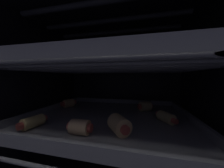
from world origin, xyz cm
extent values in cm
cube|color=black|center=(0.00, 0.00, -0.60)|extent=(51.03, 45.40, 1.20)
cube|color=black|center=(0.00, 22.10, 20.37)|extent=(51.03, 1.20, 40.75)
cube|color=black|center=(-24.91, 0.00, 20.37)|extent=(1.20, 43.00, 40.75)
cube|color=black|center=(24.91, 0.00, 20.37)|extent=(1.20, 43.00, 40.75)
cube|color=black|center=(0.00, 0.00, 41.35)|extent=(51.03, 45.40, 1.20)
cylinder|color=#333338|center=(0.00, -7.88, 38.72)|extent=(38.90, 1.30, 1.30)
cylinder|color=#333338|center=(0.00, 0.00, 38.72)|extent=(38.90, 1.30, 1.30)
cylinder|color=#333338|center=(0.00, 7.88, 38.72)|extent=(38.90, 1.30, 1.30)
cylinder|color=slate|center=(-22.87, 0.00, 11.93)|extent=(0.62, 42.14, 0.62)
cylinder|color=slate|center=(22.87, 0.00, 11.93)|extent=(0.62, 42.14, 0.62)
cylinder|color=slate|center=(0.00, -14.75, 11.93)|extent=(45.75, 0.62, 0.62)
cylinder|color=slate|center=(0.00, -10.53, 11.93)|extent=(45.75, 0.62, 0.62)
cylinder|color=slate|center=(0.00, -6.32, 11.93)|extent=(45.75, 0.62, 0.62)
cylinder|color=slate|center=(0.00, -2.11, 11.93)|extent=(45.75, 0.62, 0.62)
cylinder|color=slate|center=(0.00, 2.11, 11.93)|extent=(45.75, 0.62, 0.62)
cylinder|color=slate|center=(0.00, 6.32, 11.93)|extent=(45.75, 0.62, 0.62)
cylinder|color=slate|center=(0.00, 10.53, 11.93)|extent=(45.75, 0.62, 0.62)
cylinder|color=slate|center=(0.00, 14.75, 11.93)|extent=(45.75, 0.62, 0.62)
cylinder|color=slate|center=(0.00, 18.96, 11.93)|extent=(45.75, 0.62, 0.62)
cube|color=gray|center=(0.00, 0.00, 12.55)|extent=(41.24, 34.16, 0.63)
cube|color=gray|center=(0.00, -16.68, 13.67)|extent=(41.24, 0.80, 1.60)
cube|color=gray|center=(0.00, 16.68, 13.67)|extent=(41.24, 0.80, 1.60)
cube|color=gray|center=(-20.22, 0.00, 13.67)|extent=(0.80, 34.16, 1.60)
cube|color=gray|center=(20.22, 0.00, 13.67)|extent=(0.80, 34.16, 1.60)
cylinder|color=#E8B785|center=(-2.92, -11.53, 14.27)|extent=(3.45, 2.82, 2.79)
cylinder|color=#C64C42|center=(-0.88, -11.52, 14.27)|extent=(0.66, 1.60, 1.59)
cylinder|color=#C64C42|center=(-4.97, -11.54, 14.27)|extent=(0.66, 1.60, 1.59)
cylinder|color=#DCC482|center=(14.15, -1.54, 14.08)|extent=(4.13, 4.69, 2.42)
cylinder|color=#C64C42|center=(15.44, -3.73, 14.08)|extent=(1.55, 1.52, 1.17)
cylinder|color=#C64C42|center=(12.86, 0.66, 14.08)|extent=(1.55, 1.52, 1.17)
cylinder|color=#E0C073|center=(-14.17, -11.09, 14.07)|extent=(3.15, 4.54, 2.41)
cylinder|color=#C64C42|center=(-13.71, -8.64, 14.07)|extent=(1.55, 1.07, 1.42)
cylinder|color=#C64C42|center=(-14.64, -13.54, 14.07)|extent=(1.55, 1.07, 1.42)
cylinder|color=#DCB57E|center=(4.18, -9.46, 14.54)|extent=(5.13, 5.34, 3.33)
cylinder|color=#C64C42|center=(2.81, -7.49, 14.54)|extent=(1.70, 1.44, 1.66)
cylinder|color=#C64C42|center=(5.55, -11.42, 14.54)|extent=(1.70, 1.44, 1.66)
cylinder|color=#E1B176|center=(-16.95, 5.92, 14.31)|extent=(4.20, 4.31, 2.88)
cylinder|color=#C64C42|center=(-15.78, 7.72, 14.31)|extent=(1.95, 1.77, 1.66)
cylinder|color=#C64C42|center=(-18.12, 4.12, 14.31)|extent=(1.95, 1.77, 1.66)
cylinder|color=#D5B981|center=(9.75, 7.16, 14.38)|extent=(4.32, 4.21, 3.02)
cylinder|color=#C64C42|center=(11.50, 8.09, 14.38)|extent=(1.36, 1.77, 1.65)
cylinder|color=#C64C42|center=(8.01, 6.23, 14.38)|extent=(1.36, 1.77, 1.65)
cylinder|color=slate|center=(-22.87, 0.00, 25.59)|extent=(0.56, 42.14, 0.56)
cylinder|color=slate|center=(22.87, 0.00, 25.59)|extent=(0.56, 42.14, 0.56)
cylinder|color=slate|center=(0.00, -18.73, 25.59)|extent=(45.75, 0.56, 0.56)
cylinder|color=slate|center=(0.00, -14.05, 25.59)|extent=(45.75, 0.56, 0.56)
cylinder|color=slate|center=(0.00, -9.36, 25.59)|extent=(45.75, 0.56, 0.56)
cylinder|color=slate|center=(0.00, -4.68, 25.59)|extent=(45.75, 0.56, 0.56)
cylinder|color=slate|center=(0.00, 0.00, 25.59)|extent=(45.75, 0.56, 0.56)
cylinder|color=slate|center=(0.00, 4.68, 25.59)|extent=(45.75, 0.56, 0.56)
cylinder|color=slate|center=(0.00, 9.36, 25.59)|extent=(45.75, 0.56, 0.56)
cylinder|color=slate|center=(0.00, 14.05, 25.59)|extent=(45.75, 0.56, 0.56)
cylinder|color=slate|center=(0.00, 18.73, 25.59)|extent=(45.75, 0.56, 0.56)
cube|color=silver|center=(0.00, 0.00, 26.45)|extent=(41.24, 34.16, 1.16)
cube|color=silver|center=(0.00, -16.68, 27.73)|extent=(41.24, 0.80, 1.40)
cube|color=silver|center=(0.00, 16.68, 27.73)|extent=(41.24, 0.80, 1.40)
cube|color=silver|center=(-20.22, 0.00, 27.73)|extent=(0.80, 34.16, 1.40)
cube|color=silver|center=(20.22, 0.00, 27.73)|extent=(0.80, 34.16, 1.40)
cylinder|color=#DEB174|center=(16.28, 2.05, 28.58)|extent=(4.37, 3.70, 3.10)
cylinder|color=#C64C42|center=(13.96, 1.67, 28.58)|extent=(1.06, 1.85, 1.75)
cylinder|color=#C64C42|center=(18.60, 2.44, 28.58)|extent=(1.06, 1.85, 1.75)
cylinder|color=#EAB982|center=(-9.41, 10.87, 28.36)|extent=(2.82, 4.19, 2.66)
cylinder|color=#C64C42|center=(-9.51, 13.40, 28.36)|extent=(1.37, 1.02, 1.33)
cylinder|color=#C64C42|center=(-9.31, 8.34, 28.36)|extent=(1.37, 1.02, 1.33)
cylinder|color=#D5BA78|center=(15.25, -4.67, 28.25)|extent=(2.66, 3.09, 2.43)
cylinder|color=#C64C42|center=(15.41, -6.70, 28.25)|extent=(1.40, 1.27, 1.31)
cylinder|color=#C64C42|center=(15.08, -2.64, 28.25)|extent=(1.40, 1.27, 1.31)
cylinder|color=#DBBA7F|center=(15.03, 7.44, 28.69)|extent=(4.47, 4.50, 3.31)
cylinder|color=#C64C42|center=(13.40, 8.46, 28.69)|extent=(1.50, 1.86, 1.79)
cylinder|color=#C64C42|center=(16.66, 6.42, 28.69)|extent=(1.50, 1.86, 1.79)
cylinder|color=#DBBB7D|center=(7.04, 2.11, 28.51)|extent=(3.84, 4.16, 2.95)
cylinder|color=#C64C42|center=(6.40, 0.07, 28.51)|extent=(1.73, 1.26, 1.55)
cylinder|color=#C64C42|center=(7.68, 4.15, 28.51)|extent=(1.73, 1.26, 1.55)
cylinder|color=tan|center=(11.59, -7.75, 28.67)|extent=(4.79, 4.82, 3.28)
cylinder|color=#C64C42|center=(10.06, -5.95, 28.67)|extent=(1.97, 1.93, 1.57)
cylinder|color=#C64C42|center=(13.12, -9.55, 28.67)|extent=(1.97, 1.93, 1.57)
camera|label=1|loc=(7.77, -30.87, 23.52)|focal=18.60mm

